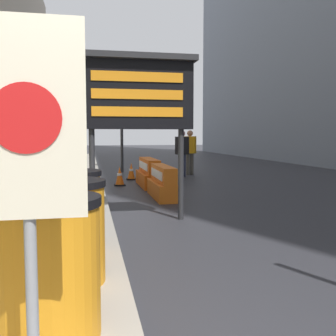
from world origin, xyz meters
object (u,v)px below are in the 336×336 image
at_px(traffic_cone_mid, 131,171).
at_px(warning_sign, 27,147).
at_px(message_board, 137,95).
at_px(jersey_barrier_orange_near, 163,184).
at_px(traffic_light_near_curb, 122,106).
at_px(pedestrian_worker, 190,149).
at_px(barrel_drum_middle, 65,231).
at_px(barrel_drum_foreground, 45,267).
at_px(traffic_cone_near, 120,176).
at_px(jersey_barrier_orange_far, 149,174).
at_px(pedestrian_passerby, 182,149).
at_px(barrel_drum_back, 69,211).

bearing_deg(traffic_cone_mid, warning_sign, -98.37).
distance_m(message_board, jersey_barrier_orange_near, 3.28).
relative_size(traffic_light_near_curb, pedestrian_worker, 2.20).
bearing_deg(pedestrian_worker, barrel_drum_middle, 96.41).
relative_size(barrel_drum_foreground, traffic_cone_near, 1.62).
distance_m(jersey_barrier_orange_far, pedestrian_passerby, 2.98).
bearing_deg(barrel_drum_back, traffic_cone_mid, 79.41).
xyz_separation_m(jersey_barrier_orange_near, jersey_barrier_orange_far, (-0.00, 2.28, 0.02)).
xyz_separation_m(barrel_drum_middle, barrel_drum_back, (-0.01, 0.99, 0.00)).
height_order(warning_sign, traffic_light_near_curb, traffic_light_near_curb).
height_order(warning_sign, pedestrian_worker, warning_sign).
xyz_separation_m(barrel_drum_foreground, warning_sign, (0.01, -0.72, 0.83)).
bearing_deg(pedestrian_worker, jersey_barrier_orange_near, 95.51).
bearing_deg(traffic_cone_mid, traffic_light_near_curb, 91.39).
xyz_separation_m(barrel_drum_foreground, barrel_drum_middle, (0.07, 0.99, 0.00)).
relative_size(barrel_drum_middle, jersey_barrier_orange_far, 0.45).
relative_size(barrel_drum_back, traffic_cone_mid, 1.63).
height_order(message_board, pedestrian_passerby, message_board).
height_order(barrel_drum_foreground, jersey_barrier_orange_far, barrel_drum_foreground).
xyz_separation_m(barrel_drum_foreground, barrel_drum_back, (0.06, 1.98, 0.00)).
relative_size(message_board, pedestrian_worker, 1.69).
distance_m(pedestrian_worker, pedestrian_passerby, 0.82).
xyz_separation_m(traffic_cone_near, traffic_light_near_curb, (0.44, 4.40, 2.46)).
bearing_deg(traffic_light_near_curb, message_board, -93.03).
bearing_deg(barrel_drum_middle, barrel_drum_back, 90.51).
height_order(barrel_drum_foreground, barrel_drum_middle, same).
distance_m(barrel_drum_foreground, traffic_light_near_curb, 13.91).
bearing_deg(warning_sign, pedestrian_worker, 72.18).
bearing_deg(barrel_drum_middle, jersey_barrier_orange_far, 76.01).
distance_m(warning_sign, pedestrian_worker, 13.45).
height_order(barrel_drum_foreground, traffic_cone_near, barrel_drum_foreground).
height_order(jersey_barrier_orange_near, pedestrian_worker, pedestrian_worker).
distance_m(barrel_drum_foreground, jersey_barrier_orange_near, 7.01).
bearing_deg(barrel_drum_middle, warning_sign, -91.87).
bearing_deg(barrel_drum_middle, jersey_barrier_orange_near, 70.77).
height_order(jersey_barrier_orange_near, jersey_barrier_orange_far, jersey_barrier_orange_far).
height_order(barrel_drum_middle, warning_sign, warning_sign).
height_order(traffic_cone_near, pedestrian_passerby, pedestrian_passerby).
xyz_separation_m(traffic_cone_mid, pedestrian_passerby, (1.95, 0.65, 0.72)).
bearing_deg(barrel_drum_back, traffic_light_near_curb, 82.33).
bearing_deg(traffic_cone_near, message_board, -90.69).
height_order(jersey_barrier_orange_near, traffic_cone_near, jersey_barrier_orange_near).
height_order(warning_sign, traffic_cone_near, warning_sign).
xyz_separation_m(barrel_drum_middle, warning_sign, (-0.06, -1.71, 0.83)).
xyz_separation_m(jersey_barrier_orange_near, traffic_cone_mid, (-0.36, 4.06, -0.06)).
xyz_separation_m(barrel_drum_middle, pedestrian_passerby, (3.58, 10.43, 0.37)).
xyz_separation_m(traffic_cone_near, traffic_cone_mid, (0.51, 1.51, -0.00)).
distance_m(barrel_drum_back, jersey_barrier_orange_near, 5.13).
height_order(jersey_barrier_orange_far, pedestrian_worker, pedestrian_worker).
height_order(message_board, traffic_cone_near, message_board).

